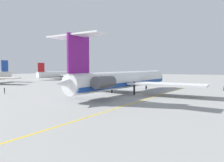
# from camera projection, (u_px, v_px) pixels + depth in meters

# --- Properties ---
(ground) EXTENTS (312.25, 312.25, 0.00)m
(ground) POSITION_uv_depth(u_px,v_px,m) (139.00, 94.00, 57.93)
(ground) COLOR gray
(main_jetliner) EXTENTS (47.28, 42.02, 13.82)m
(main_jetliner) POSITION_uv_depth(u_px,v_px,m) (123.00, 80.00, 58.62)
(main_jetliner) COLOR white
(main_jetliner) RESTS_ON ground
(airliner_mid_right) EXTENTS (30.39, 30.44, 9.25)m
(airliner_mid_right) POSITION_uv_depth(u_px,v_px,m) (62.00, 74.00, 127.33)
(airliner_mid_right) COLOR white
(airliner_mid_right) RESTS_ON ground
(ground_crew_near_nose) EXTENTS (0.28, 0.42, 1.74)m
(ground_crew_near_nose) POSITION_uv_depth(u_px,v_px,m) (224.00, 87.00, 65.81)
(ground_crew_near_nose) COLOR black
(ground_crew_near_nose) RESTS_ON ground
(ground_crew_near_tail) EXTENTS (0.44, 0.29, 1.83)m
(ground_crew_near_tail) POSITION_uv_depth(u_px,v_px,m) (116.00, 82.00, 89.91)
(ground_crew_near_tail) COLOR black
(ground_crew_near_tail) RESTS_ON ground
(ground_crew_portside) EXTENTS (0.29, 0.36, 1.71)m
(ground_crew_portside) POSITION_uv_depth(u_px,v_px,m) (95.00, 82.00, 87.97)
(ground_crew_portside) COLOR black
(ground_crew_portside) RESTS_ON ground
(ground_crew_starboard) EXTENTS (0.27, 0.40, 1.69)m
(ground_crew_starboard) POSITION_uv_depth(u_px,v_px,m) (4.00, 90.00, 58.08)
(ground_crew_starboard) COLOR black
(ground_crew_starboard) RESTS_ON ground
(safety_cone_nose) EXTENTS (0.40, 0.40, 0.55)m
(safety_cone_nose) POSITION_uv_depth(u_px,v_px,m) (127.00, 84.00, 87.63)
(safety_cone_nose) COLOR #EA590F
(safety_cone_nose) RESTS_ON ground
(taxiway_centreline) EXTENTS (102.59, 13.62, 0.01)m
(taxiway_centreline) POSITION_uv_depth(u_px,v_px,m) (159.00, 95.00, 56.02)
(taxiway_centreline) COLOR gold
(taxiway_centreline) RESTS_ON ground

